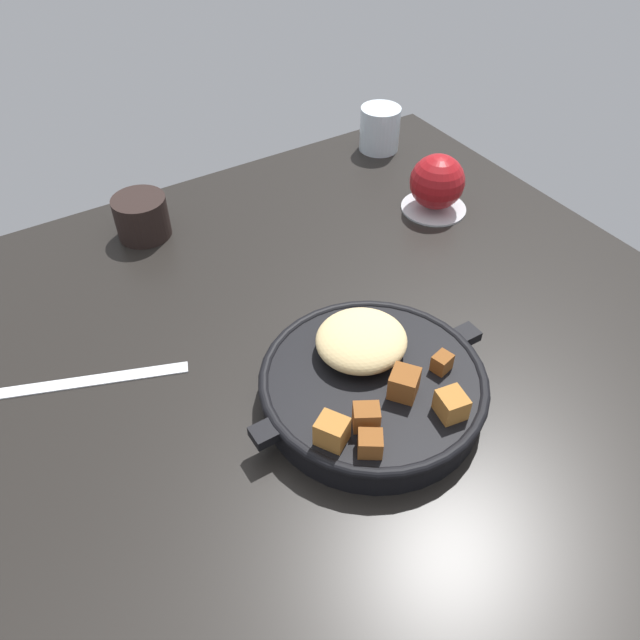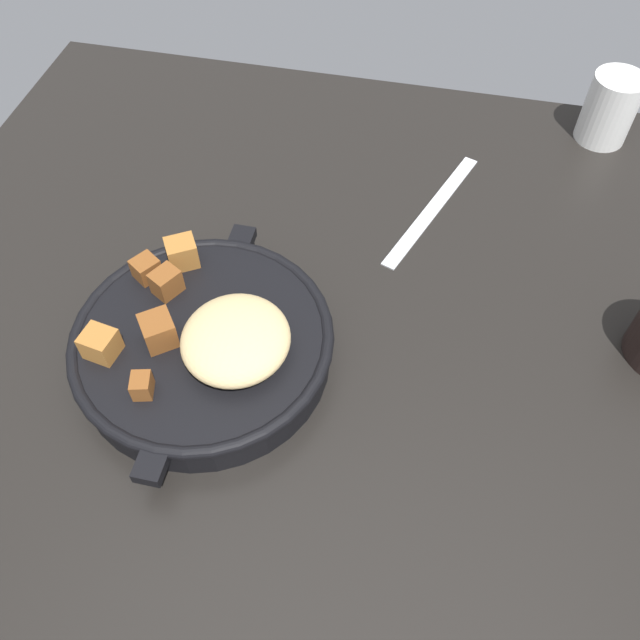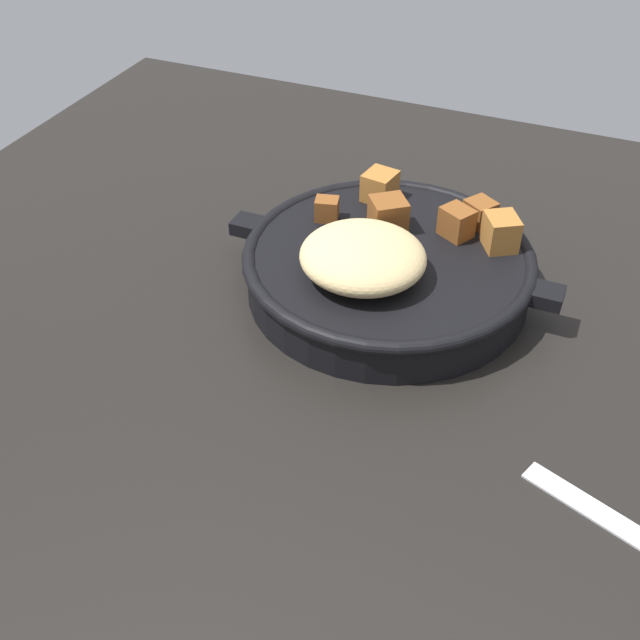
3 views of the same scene
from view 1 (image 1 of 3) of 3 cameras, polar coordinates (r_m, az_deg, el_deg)
ground_plane at (r=74.82cm, az=0.61°, el=-3.91°), size 97.49×91.43×2.40cm
cast_iron_skillet at (r=67.76cm, az=4.77°, el=-5.67°), size 28.98×24.64×7.43cm
saucer_plate at (r=99.59cm, az=10.34°, el=10.13°), size 10.03×10.03×0.60cm
red_apple at (r=97.28cm, az=10.67°, el=12.32°), size 8.28×8.28×8.28cm
butter_knife at (r=75.65cm, az=-19.94°, el=-5.16°), size 20.26×8.91×0.36cm
coffee_mug_dark at (r=94.40cm, az=-15.99°, el=9.05°), size 7.67×7.67×6.08cm
water_glass_short at (r=113.49cm, az=5.49°, el=17.01°), size 6.93×6.93×7.52cm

